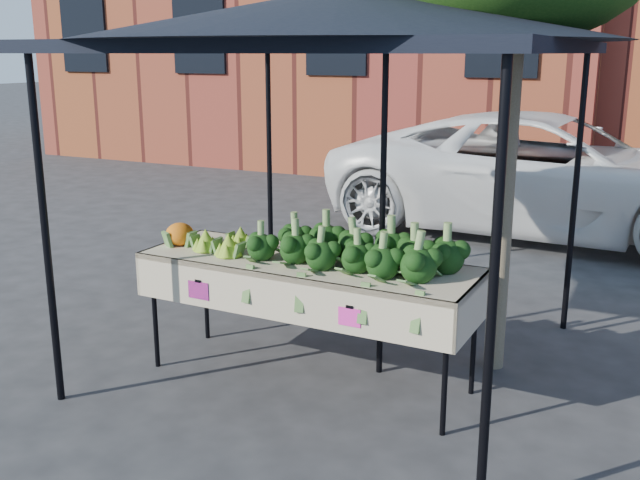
{
  "coord_description": "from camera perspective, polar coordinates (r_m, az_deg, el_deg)",
  "views": [
    {
      "loc": [
        2.26,
        -4.42,
        2.3
      ],
      "look_at": [
        0.03,
        0.12,
        1.0
      ],
      "focal_mm": 40.92,
      "sensor_mm": 36.0,
      "label": 1
    }
  ],
  "objects": [
    {
      "name": "table",
      "position": [
        5.23,
        -0.97,
        -6.34
      ],
      "size": [
        2.41,
        0.85,
        0.9
      ],
      "color": "tan",
      "rests_on": "ground"
    },
    {
      "name": "street_tree",
      "position": [
        5.29,
        14.71,
        11.33
      ],
      "size": [
        2.09,
        2.09,
        4.12
      ],
      "primitive_type": null,
      "color": "#1E4C14",
      "rests_on": "ground"
    },
    {
      "name": "vehicle",
      "position": [
        9.8,
        18.38,
        16.68
      ],
      "size": [
        1.65,
        2.64,
        5.61
      ],
      "primitive_type": "imported",
      "rotation": [
        0.0,
        0.0,
        1.53
      ],
      "color": "white",
      "rests_on": "ground"
    },
    {
      "name": "romanesco_cluster",
      "position": [
        5.37,
        -7.4,
        0.37
      ],
      "size": [
        0.45,
        0.49,
        0.22
      ],
      "primitive_type": "ellipsoid",
      "color": "#95C036",
      "rests_on": "table"
    },
    {
      "name": "cauliflower_pair",
      "position": [
        5.56,
        -10.91,
        0.6
      ],
      "size": [
        0.22,
        0.22,
        0.2
      ],
      "primitive_type": "ellipsoid",
      "color": "orange",
      "rests_on": "table"
    },
    {
      "name": "broccoli_heap",
      "position": [
        4.93,
        2.49,
        -0.39
      ],
      "size": [
        1.49,
        0.59,
        0.29
      ],
      "primitive_type": "ellipsoid",
      "color": "black",
      "rests_on": "table"
    },
    {
      "name": "ground",
      "position": [
        5.48,
        -0.82,
        -10.45
      ],
      "size": [
        90.0,
        90.0,
        0.0
      ],
      "primitive_type": "plane",
      "color": "#252528"
    },
    {
      "name": "canopy",
      "position": [
        5.32,
        1.74,
        4.33
      ],
      "size": [
        3.16,
        3.16,
        2.74
      ],
      "primitive_type": null,
      "color": "black",
      "rests_on": "ground"
    }
  ]
}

